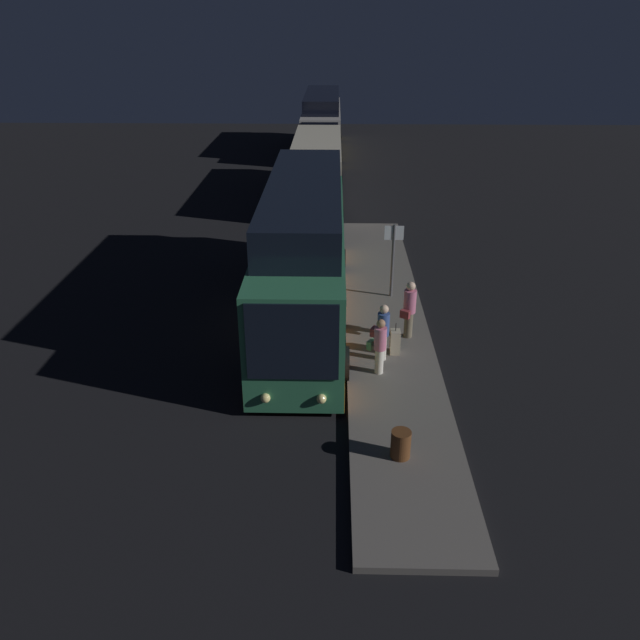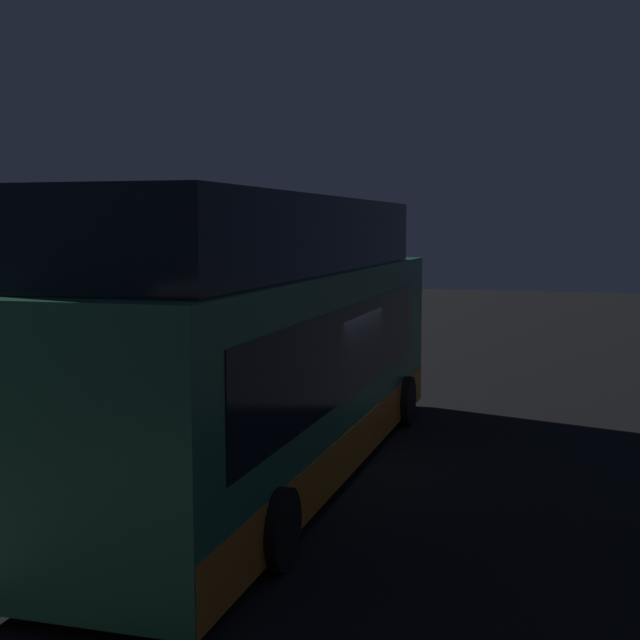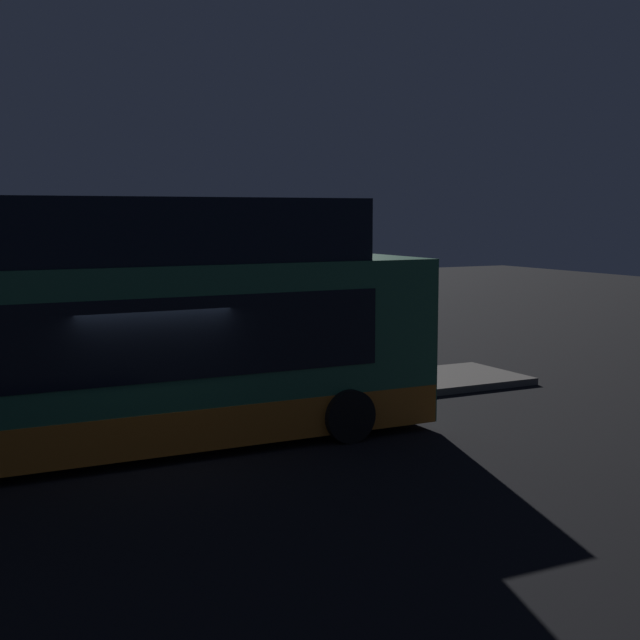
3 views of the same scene
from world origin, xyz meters
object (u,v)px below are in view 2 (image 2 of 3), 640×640
object	(u,v)px
passenger_boarding	(147,375)
sign_post	(68,368)
trash_bin	(283,365)
bus_lead	(276,355)
suitcase	(194,399)
passenger_waiting	(220,369)
passenger_with_bags	(240,366)

from	to	relation	value
passenger_boarding	sign_post	bearing A→B (deg)	-53.39
sign_post	trash_bin	size ratio (longest dim) A/B	3.91
trash_bin	bus_lead	bearing A→B (deg)	-162.23
bus_lead	suitcase	distance (m)	4.21
bus_lead	passenger_boarding	xyz separation A→B (m)	(1.91, 3.17, -0.78)
suitcase	trash_bin	xyz separation A→B (m)	(4.64, -0.27, -0.03)
passenger_boarding	sign_post	distance (m)	3.10
suitcase	passenger_waiting	bearing A→B (deg)	-48.88
bus_lead	passenger_with_bags	distance (m)	4.64
passenger_with_bags	sign_post	distance (m)	5.22
passenger_with_bags	suitcase	world-z (taller)	passenger_with_bags
bus_lead	trash_bin	distance (m)	8.07
passenger_waiting	passenger_with_bags	distance (m)	0.75
bus_lead	passenger_with_bags	size ratio (longest dim) A/B	7.47
passenger_with_bags	trash_bin	distance (m)	3.61
passenger_boarding	bus_lead	bearing A→B (deg)	0.57
passenger_waiting	trash_bin	distance (m)	4.33
suitcase	passenger_with_bags	bearing A→B (deg)	-26.08
trash_bin	passenger_with_bags	bearing A→B (deg)	-175.77
passenger_boarding	passenger_with_bags	bearing A→B (deg)	96.06
passenger_with_bags	trash_bin	bearing A→B (deg)	-140.37
passenger_with_bags	suitcase	distance (m)	1.31
sign_post	trash_bin	xyz separation A→B (m)	(8.68, -0.48, -1.26)
passenger_boarding	sign_post	size ratio (longest dim) A/B	0.70
bus_lead	passenger_boarding	distance (m)	3.78
passenger_waiting	sign_post	size ratio (longest dim) A/B	0.66
bus_lead	passenger_boarding	bearing A→B (deg)	58.90
bus_lead	passenger_with_bags	world-z (taller)	bus_lead
passenger_with_bags	sign_post	xyz separation A→B (m)	(-5.12, 0.74, 0.72)
suitcase	sign_post	bearing A→B (deg)	177.00
passenger_boarding	trash_bin	size ratio (longest dim) A/B	2.72
passenger_waiting	sign_post	distance (m)	4.48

